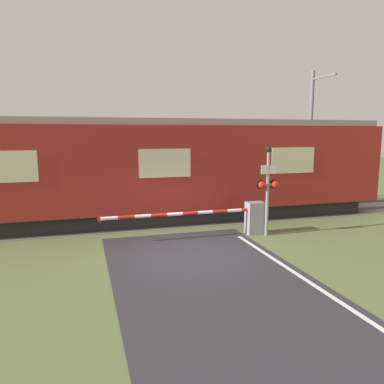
# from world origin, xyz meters

# --- Properties ---
(ground_plane) EXTENTS (80.00, 80.00, 0.00)m
(ground_plane) POSITION_xyz_m (0.00, 0.00, 0.00)
(ground_plane) COLOR #5B6B3D
(track_bed) EXTENTS (36.00, 3.20, 0.13)m
(track_bed) POSITION_xyz_m (0.00, 4.24, 0.02)
(track_bed) COLOR gray
(track_bed) RESTS_ON ground_plane
(train) EXTENTS (18.49, 3.13, 3.97)m
(train) POSITION_xyz_m (-0.05, 4.24, 2.03)
(train) COLOR black
(train) RESTS_ON ground_plane
(crossing_barrier) EXTENTS (5.57, 0.44, 1.11)m
(crossing_barrier) POSITION_xyz_m (2.32, 1.28, 0.61)
(crossing_barrier) COLOR gray
(crossing_barrier) RESTS_ON ground_plane
(signal_post) EXTENTS (0.79, 0.26, 3.01)m
(signal_post) POSITION_xyz_m (3.07, 0.95, 1.71)
(signal_post) COLOR gray
(signal_post) RESTS_ON ground_plane
(catenary_pole) EXTENTS (0.20, 1.90, 6.47)m
(catenary_pole) POSITION_xyz_m (8.23, 6.34, 3.38)
(catenary_pole) COLOR slate
(catenary_pole) RESTS_ON ground_plane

